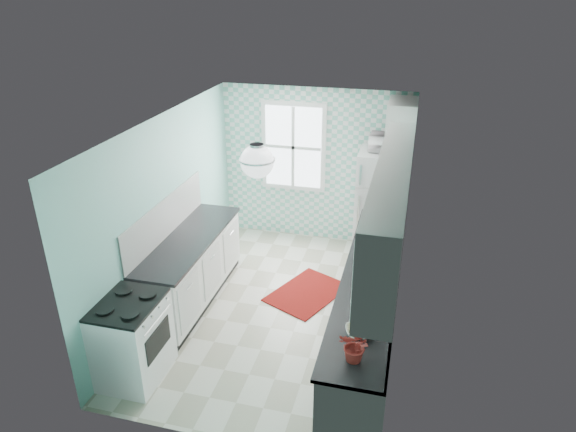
% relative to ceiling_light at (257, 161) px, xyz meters
% --- Properties ---
extents(floor, '(3.00, 4.40, 0.02)m').
position_rel_ceiling_light_xyz_m(floor, '(0.00, 0.80, -2.33)').
color(floor, silver).
rests_on(floor, ground).
extents(ceiling, '(3.00, 4.40, 0.02)m').
position_rel_ceiling_light_xyz_m(ceiling, '(0.00, 0.80, 0.19)').
color(ceiling, white).
rests_on(ceiling, wall_back).
extents(wall_back, '(3.00, 0.02, 2.50)m').
position_rel_ceiling_light_xyz_m(wall_back, '(0.00, 3.01, -1.07)').
color(wall_back, '#80C7BB').
rests_on(wall_back, floor).
extents(wall_front, '(3.00, 0.02, 2.50)m').
position_rel_ceiling_light_xyz_m(wall_front, '(0.00, -1.41, -1.07)').
color(wall_front, '#80C7BB').
rests_on(wall_front, floor).
extents(wall_left, '(0.02, 4.40, 2.50)m').
position_rel_ceiling_light_xyz_m(wall_left, '(-1.51, 0.80, -1.07)').
color(wall_left, '#80C7BB').
rests_on(wall_left, floor).
extents(wall_right, '(0.02, 4.40, 2.50)m').
position_rel_ceiling_light_xyz_m(wall_right, '(1.51, 0.80, -1.07)').
color(wall_right, '#80C7BB').
rests_on(wall_right, floor).
extents(accent_wall, '(3.00, 0.01, 2.50)m').
position_rel_ceiling_light_xyz_m(accent_wall, '(0.00, 2.99, -1.07)').
color(accent_wall, '#75C5AF').
rests_on(accent_wall, wall_back).
extents(window, '(1.04, 0.05, 1.44)m').
position_rel_ceiling_light_xyz_m(window, '(-0.35, 2.96, -0.77)').
color(window, white).
rests_on(window, wall_back).
extents(backsplash_right, '(0.02, 3.60, 0.51)m').
position_rel_ceiling_light_xyz_m(backsplash_right, '(1.49, 0.40, -1.13)').
color(backsplash_right, white).
rests_on(backsplash_right, wall_right).
extents(backsplash_left, '(0.02, 2.15, 0.51)m').
position_rel_ceiling_light_xyz_m(backsplash_left, '(-1.49, 0.73, -1.13)').
color(backsplash_left, white).
rests_on(backsplash_left, wall_left).
extents(upper_cabinets_right, '(0.33, 3.20, 0.90)m').
position_rel_ceiling_light_xyz_m(upper_cabinets_right, '(1.33, 0.20, -0.42)').
color(upper_cabinets_right, silver).
rests_on(upper_cabinets_right, wall_right).
extents(upper_cabinet_fridge, '(0.40, 0.74, 0.40)m').
position_rel_ceiling_light_xyz_m(upper_cabinet_fridge, '(1.30, 2.63, -0.07)').
color(upper_cabinet_fridge, silver).
rests_on(upper_cabinet_fridge, wall_right).
extents(ceiling_light, '(0.34, 0.34, 0.35)m').
position_rel_ceiling_light_xyz_m(ceiling_light, '(0.00, 0.00, 0.00)').
color(ceiling_light, silver).
rests_on(ceiling_light, ceiling).
extents(base_cabinets_right, '(0.60, 3.60, 0.90)m').
position_rel_ceiling_light_xyz_m(base_cabinets_right, '(1.20, 0.40, -1.87)').
color(base_cabinets_right, white).
rests_on(base_cabinets_right, floor).
extents(countertop_right, '(0.63, 3.60, 0.04)m').
position_rel_ceiling_light_xyz_m(countertop_right, '(1.19, 0.40, -1.40)').
color(countertop_right, black).
rests_on(countertop_right, base_cabinets_right).
extents(base_cabinets_left, '(0.60, 2.15, 0.90)m').
position_rel_ceiling_light_xyz_m(base_cabinets_left, '(-1.20, 0.73, -1.87)').
color(base_cabinets_left, white).
rests_on(base_cabinets_left, floor).
extents(countertop_left, '(0.63, 2.15, 0.04)m').
position_rel_ceiling_light_xyz_m(countertop_left, '(-1.19, 0.73, -1.40)').
color(countertop_left, black).
rests_on(countertop_left, base_cabinets_left).
extents(fridge, '(0.74, 0.74, 1.70)m').
position_rel_ceiling_light_xyz_m(fridge, '(1.11, 2.61, -1.47)').
color(fridge, white).
rests_on(fridge, floor).
extents(stove, '(0.61, 0.77, 0.92)m').
position_rel_ceiling_light_xyz_m(stove, '(-1.20, -0.78, -1.84)').
color(stove, white).
rests_on(stove, floor).
extents(sink, '(0.56, 0.47, 0.53)m').
position_rel_ceiling_light_xyz_m(sink, '(1.20, 1.41, -1.39)').
color(sink, silver).
rests_on(sink, countertop_right).
extents(rug, '(1.14, 1.30, 0.02)m').
position_rel_ceiling_light_xyz_m(rug, '(0.27, 1.25, -2.32)').
color(rug, maroon).
rests_on(rug, floor).
extents(dish_towel, '(0.09, 0.26, 0.39)m').
position_rel_ceiling_light_xyz_m(dish_towel, '(0.89, 1.60, -1.84)').
color(dish_towel, '#63AD95').
rests_on(dish_towel, base_cabinets_right).
extents(fruit_bowl, '(0.35, 0.35, 0.07)m').
position_rel_ceiling_light_xyz_m(fruit_bowl, '(1.20, -0.71, -1.35)').
color(fruit_bowl, white).
rests_on(fruit_bowl, countertop_right).
extents(potted_plant, '(0.35, 0.33, 0.31)m').
position_rel_ceiling_light_xyz_m(potted_plant, '(1.20, -1.07, -1.23)').
color(potted_plant, '#AE080A').
rests_on(potted_plant, countertop_right).
extents(soap_bottle, '(0.12, 0.12, 0.22)m').
position_rel_ceiling_light_xyz_m(soap_bottle, '(1.25, 1.76, -1.27)').
color(soap_bottle, '#99AFBD').
rests_on(soap_bottle, countertop_right).
extents(microwave, '(0.49, 0.35, 0.26)m').
position_rel_ceiling_light_xyz_m(microwave, '(1.11, 2.61, -0.49)').
color(microwave, white).
rests_on(microwave, fridge).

